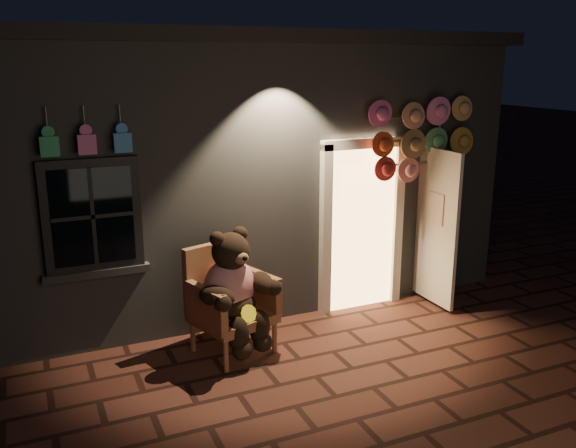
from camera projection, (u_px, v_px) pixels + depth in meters
ground at (316, 377)px, 6.19m from camera, size 60.00×60.00×0.00m
shop_building at (201, 154)px, 9.26m from camera, size 7.30×5.95×3.51m
wicker_armchair at (228, 299)px, 6.65m from camera, size 0.98×0.93×1.18m
teddy_bear at (234, 290)px, 6.49m from camera, size 0.91×0.84×1.31m
hat_rack at (419, 138)px, 7.55m from camera, size 1.50×0.22×2.65m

